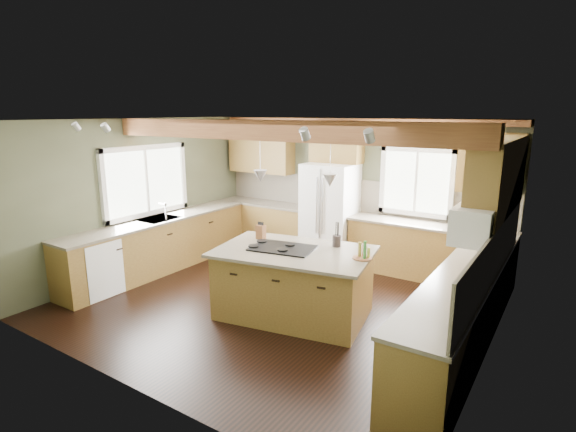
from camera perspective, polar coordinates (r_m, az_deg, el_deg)
The scene contains 37 objects.
floor at distance 6.64m, azimuth -1.30°, elevation -10.94°, with size 5.60×5.60×0.00m, color black.
ceiling at distance 6.06m, azimuth -1.43°, elevation 12.10°, with size 5.60×5.60×0.00m, color silver.
wall_back at distance 8.36m, azimuth 8.42°, elevation 3.30°, with size 5.60×5.60×0.00m, color #434732.
wall_left at distance 8.12m, azimuth -17.88°, elevation 2.50°, with size 5.00×5.00×0.00m, color #434732.
wall_right at distance 5.22m, azimuth 24.90°, elevation -3.77°, with size 5.00×5.00×0.00m, color #434732.
ceiling_beam at distance 5.91m, azimuth -2.52°, elevation 10.81°, with size 5.55×0.26×0.26m, color #5C2F1A.
soffit_trim at distance 8.15m, azimuth 8.41°, elevation 11.82°, with size 5.55×0.20×0.10m, color #5C2F1A.
backsplash_back at distance 8.36m, azimuth 8.36°, elevation 2.68°, with size 5.58×0.03×0.58m, color brown.
backsplash_right at distance 5.30m, azimuth 24.73°, elevation -4.55°, with size 0.03×3.70×0.58m, color brown.
base_cab_back_left at distance 9.18m, azimuth -2.74°, elevation -1.19°, with size 2.02×0.60×0.88m, color brown.
counter_back_left at distance 9.07m, azimuth -2.78°, elevation 1.63°, with size 2.06×0.64×0.04m, color #4E4639.
base_cab_back_right at distance 7.79m, azimuth 17.27°, elevation -4.41°, with size 2.62×0.60×0.88m, color brown.
counter_back_right at distance 7.67m, azimuth 17.50°, elevation -1.13°, with size 2.66×0.64×0.04m, color #4E4639.
base_cab_left at distance 8.12m, azimuth -15.84°, elevation -3.61°, with size 0.60×3.70×0.88m, color brown.
counter_left at distance 8.00m, azimuth -16.05°, elevation -0.45°, with size 0.64×3.74×0.04m, color #4E4639.
base_cab_right at distance 5.61m, azimuth 21.04°, elevation -11.67°, with size 0.60×3.70×0.88m, color brown.
counter_right at distance 5.44m, azimuth 21.44°, elevation -7.25°, with size 0.64×3.74×0.04m, color #4E4639.
upper_cab_back_left at distance 9.14m, azimuth -3.41°, elevation 8.36°, with size 1.40×0.35×0.90m, color brown.
upper_cab_over_fridge at distance 8.23m, azimuth 6.18°, elevation 9.17°, with size 0.96×0.35×0.70m, color brown.
upper_cab_right at distance 5.99m, azimuth 25.18°, elevation 4.62°, with size 0.35×2.20×0.90m, color brown.
upper_cab_back_corner at distance 7.44m, azimuth 24.35°, elevation 6.13°, with size 0.90×0.35×0.90m, color brown.
window_left at distance 8.09m, azimuth -17.64°, elevation 4.29°, with size 0.04×1.60×1.05m, color white.
window_back at distance 7.90m, azimuth 16.02°, elevation 4.19°, with size 1.10×0.04×1.00m, color white.
sink at distance 8.00m, azimuth -16.05°, elevation -0.42°, with size 0.50×0.65×0.03m, color #262628.
faucet at distance 7.83m, azimuth -15.25°, elevation 0.44°, with size 0.02×0.02×0.28m, color #B2B2B7.
dishwasher at distance 7.37m, azimuth -23.42°, elevation -5.99°, with size 0.60×0.60×0.84m, color white.
oven at distance 4.48m, azimuth 17.07°, elevation -18.07°, with size 0.60×0.72×0.84m, color white.
microwave at distance 5.15m, azimuth 22.67°, elevation -0.92°, with size 0.40×0.70×0.38m, color white.
pendant_left at distance 5.93m, azimuth -3.53°, elevation 5.08°, with size 0.18×0.18×0.16m, color #B2B2B7.
pendant_right at distance 5.58m, azimuth 5.34°, elevation 4.54°, with size 0.18×0.18×0.16m, color #B2B2B7.
refrigerator at distance 8.24m, azimuth 5.32°, elevation 0.39°, with size 0.90×0.74×1.80m, color white.
island at distance 6.12m, azimuth 0.73°, elevation -8.64°, with size 1.91×1.17×0.88m, color brown.
island_top at distance 5.96m, azimuth 0.74°, elevation -4.53°, with size 2.04×1.29×0.04m, color #4E4639.
cooktop at distance 6.01m, azimuth -0.67°, elevation -4.08°, with size 0.83×0.55×0.02m, color black.
knife_block at distance 6.45m, azimuth -3.48°, elevation -2.04°, with size 0.12×0.09×0.21m, color brown.
utensil_crock at distance 6.12m, azimuth 6.20°, elevation -3.17°, with size 0.12×0.12×0.15m, color #423935.
bottle_tray at distance 5.66m, azimuth 9.43°, elevation -4.28°, with size 0.24×0.24×0.22m, color brown, non-canonical shape.
Camera 1 is at (3.44, -4.99, 2.71)m, focal length 28.00 mm.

